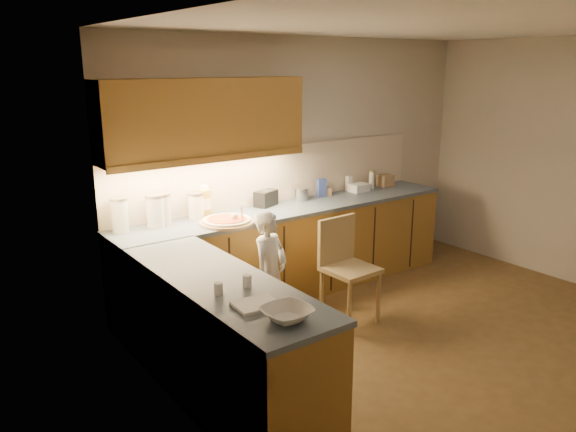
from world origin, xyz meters
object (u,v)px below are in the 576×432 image
at_px(child, 270,273).
at_px(oil_jug, 205,203).
at_px(wooden_chair, 345,262).
at_px(toaster, 266,198).
at_px(pizza_on_board, 227,221).

bearing_deg(child, oil_jug, 78.80).
height_order(wooden_chair, oil_jug, oil_jug).
bearing_deg(toaster, oil_jug, 159.78).
distance_m(child, toaster, 1.07).
bearing_deg(oil_jug, child, -77.29).
height_order(pizza_on_board, child, same).
xyz_separation_m(pizza_on_board, toaster, (0.65, 0.33, 0.06)).
bearing_deg(child, pizza_on_board, 80.49).
distance_m(pizza_on_board, child, 0.64).
relative_size(child, wooden_chair, 1.16).
relative_size(wooden_chair, toaster, 3.41).
distance_m(wooden_chair, oil_jug, 1.42).
bearing_deg(pizza_on_board, child, -75.60).
xyz_separation_m(oil_jug, toaster, (0.70, 0.02, -0.06)).
height_order(pizza_on_board, oil_jug, oil_jug).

